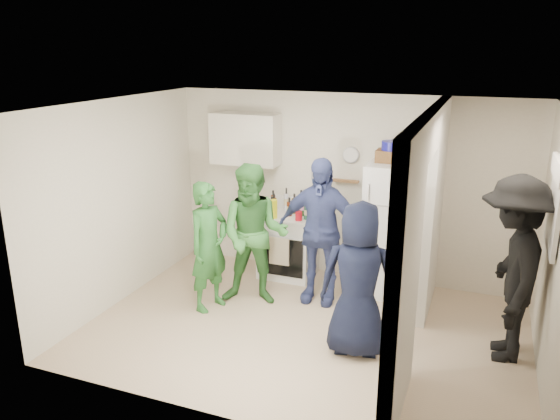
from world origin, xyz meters
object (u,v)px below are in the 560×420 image
object	(u,v)px
yellow_cup_stack_top	(416,156)
person_green_center	(254,235)
blue_bowl	(391,146)
person_navy	(358,280)
fridge	(394,230)
stove	(288,245)
person_nook	(512,269)
person_green_left	(209,247)
person_denim	(319,231)
wicker_basket	(391,156)

from	to	relation	value
yellow_cup_stack_top	person_green_center	bearing A→B (deg)	-155.55
blue_bowl	person_navy	size ratio (longest dim) A/B	0.15
fridge	person_navy	xyz separation A→B (m)	(-0.08, -1.58, -0.04)
stove	person_navy	xyz separation A→B (m)	(1.35, -1.61, 0.37)
blue_bowl	person_nook	xyz separation A→B (m)	(1.45, -1.15, -0.95)
fridge	blue_bowl	distance (m)	1.06
person_green_left	person_denim	size ratio (longest dim) A/B	0.86
person_nook	blue_bowl	bearing A→B (deg)	-131.63
yellow_cup_stack_top	blue_bowl	bearing A→B (deg)	154.89
yellow_cup_stack_top	person_nook	bearing A→B (deg)	-41.35
yellow_cup_stack_top	person_green_left	world-z (taller)	yellow_cup_stack_top
person_green_left	person_navy	xyz separation A→B (m)	(1.90, -0.36, 0.02)
blue_bowl	person_nook	distance (m)	2.08
person_green_center	person_nook	xyz separation A→B (m)	(2.88, -0.20, 0.08)
fridge	person_green_left	size ratio (longest dim) A/B	1.08
yellow_cup_stack_top	stove	bearing A→B (deg)	175.50
person_green_left	person_nook	xyz separation A→B (m)	(3.33, 0.13, 0.16)
stove	person_green_left	world-z (taller)	person_green_left
stove	person_denim	xyz separation A→B (m)	(0.62, -0.58, 0.47)
person_green_left	person_denim	distance (m)	1.35
person_green_left	person_green_center	bearing A→B (deg)	-36.05
stove	fridge	distance (m)	1.49
wicker_basket	person_green_center	size ratio (longest dim) A/B	0.20
person_green_center	yellow_cup_stack_top	bearing A→B (deg)	10.93
blue_bowl	person_denim	size ratio (longest dim) A/B	0.13
wicker_basket	yellow_cup_stack_top	distance (m)	0.36
blue_bowl	person_nook	bearing A→B (deg)	-38.29
person_denim	person_green_center	bearing A→B (deg)	-154.34
fridge	wicker_basket	size ratio (longest dim) A/B	4.87
wicker_basket	person_denim	size ratio (longest dim) A/B	0.19
person_green_left	person_nook	distance (m)	3.33
stove	person_navy	bearing A→B (deg)	-50.01
stove	fridge	xyz separation A→B (m)	(1.43, -0.03, 0.41)
stove	fridge	bearing A→B (deg)	-1.20
stove	wicker_basket	world-z (taller)	wicker_basket
stove	blue_bowl	size ratio (longest dim) A/B	3.69
person_green_left	person_green_center	size ratio (longest dim) A/B	0.90
yellow_cup_stack_top	person_green_left	size ratio (longest dim) A/B	0.16
person_green_left	person_green_center	distance (m)	0.56
stove	fridge	size ratio (longest dim) A/B	0.52
fridge	wicker_basket	distance (m)	0.93
stove	yellow_cup_stack_top	bearing A→B (deg)	-4.50
person_nook	yellow_cup_stack_top	bearing A→B (deg)	-134.69
person_denim	person_nook	world-z (taller)	person_nook
person_green_center	person_denim	size ratio (longest dim) A/B	0.96
person_nook	person_navy	bearing A→B (deg)	-74.52
wicker_basket	person_green_center	bearing A→B (deg)	-146.51
wicker_basket	blue_bowl	size ratio (longest dim) A/B	1.46
yellow_cup_stack_top	person_green_center	size ratio (longest dim) A/B	0.14
yellow_cup_stack_top	person_nook	distance (m)	1.74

